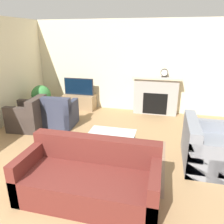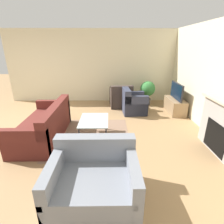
# 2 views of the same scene
# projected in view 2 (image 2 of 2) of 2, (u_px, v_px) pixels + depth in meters

# --- Properties ---
(ground_plane) EXTENTS (20.00, 20.00, 0.00)m
(ground_plane) POSITION_uv_depth(u_px,v_px,m) (18.00, 132.00, 4.57)
(ground_plane) COLOR #9E7A51
(wall_back) EXTENTS (8.55, 0.06, 2.70)m
(wall_back) POSITION_uv_depth(u_px,v_px,m) (215.00, 80.00, 4.15)
(wall_back) COLOR beige
(wall_back) RESTS_ON ground_plane
(wall_left) EXTENTS (0.06, 7.90, 2.70)m
(wall_left) POSITION_uv_depth(u_px,v_px,m) (110.00, 67.00, 6.74)
(wall_left) COLOR beige
(wall_left) RESTS_ON ground_plane
(area_rug) EXTENTS (2.11, 1.87, 0.00)m
(area_rug) POSITION_uv_depth(u_px,v_px,m) (91.00, 137.00, 4.31)
(area_rug) COLOR #896B56
(area_rug) RESTS_ON ground_plane
(tv_stand) EXTENTS (1.00, 0.46, 0.47)m
(tv_stand) POSITION_uv_depth(u_px,v_px,m) (175.00, 106.00, 5.83)
(tv_stand) COLOR #997A56
(tv_stand) RESTS_ON ground_plane
(tv) EXTENTS (0.94, 0.06, 0.53)m
(tv) POSITION_uv_depth(u_px,v_px,m) (177.00, 91.00, 5.65)
(tv) COLOR #232328
(tv) RESTS_ON tv_stand
(couch_sectional) EXTENTS (1.98, 0.91, 0.82)m
(couch_sectional) POSITION_uv_depth(u_px,v_px,m) (45.00, 126.00, 4.21)
(couch_sectional) COLOR #5B231E
(couch_sectional) RESTS_ON ground_plane
(couch_loveseat) EXTENTS (0.99, 1.23, 0.82)m
(couch_loveseat) POSITION_uv_depth(u_px,v_px,m) (94.00, 181.00, 2.51)
(couch_loveseat) COLOR gray
(couch_loveseat) RESTS_ON ground_plane
(armchair_by_window) EXTENTS (0.84, 0.82, 0.82)m
(armchair_by_window) POSITION_uv_depth(u_px,v_px,m) (121.00, 98.00, 6.39)
(armchair_by_window) COLOR #3D332D
(armchair_by_window) RESTS_ON ground_plane
(armchair_accent) EXTENTS (0.77, 0.79, 0.82)m
(armchair_accent) POSITION_uv_depth(u_px,v_px,m) (133.00, 104.00, 5.76)
(armchair_accent) COLOR #33384C
(armchair_accent) RESTS_ON ground_plane
(coffee_table) EXTENTS (0.91, 0.67, 0.46)m
(coffee_table) POSITION_uv_depth(u_px,v_px,m) (94.00, 122.00, 4.17)
(coffee_table) COLOR #333338
(coffee_table) RESTS_ON ground_plane
(potted_plant) EXTENTS (0.55, 0.55, 0.89)m
(potted_plant) POSITION_uv_depth(u_px,v_px,m) (148.00, 90.00, 6.52)
(potted_plant) COLOR #47474C
(potted_plant) RESTS_ON ground_plane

